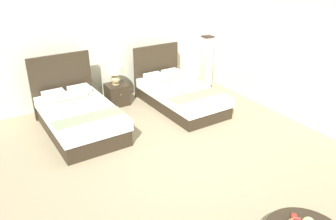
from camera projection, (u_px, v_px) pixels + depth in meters
ground_plane at (186, 163)px, 5.56m from camera, size 9.31×10.33×0.02m
wall_back at (105, 39)px, 7.59m from camera, size 9.31×0.12×2.77m
wall_side_right at (296, 52)px, 6.61m from camera, size 0.12×5.93×2.77m
bed_near_window at (79, 116)px, 6.44m from camera, size 1.31×2.08×1.31m
bed_near_corner at (179, 95)px, 7.53m from camera, size 1.25×2.23×1.19m
nightstand at (117, 94)px, 7.63m from camera, size 0.46×0.47×0.48m
table_lamp at (115, 72)px, 7.43m from camera, size 0.34×0.34×0.44m
loose_apple at (294, 216)px, 3.78m from camera, size 0.08×0.08×0.08m
floor_lamp_corner at (207, 62)px, 8.50m from camera, size 0.26×0.26×1.32m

